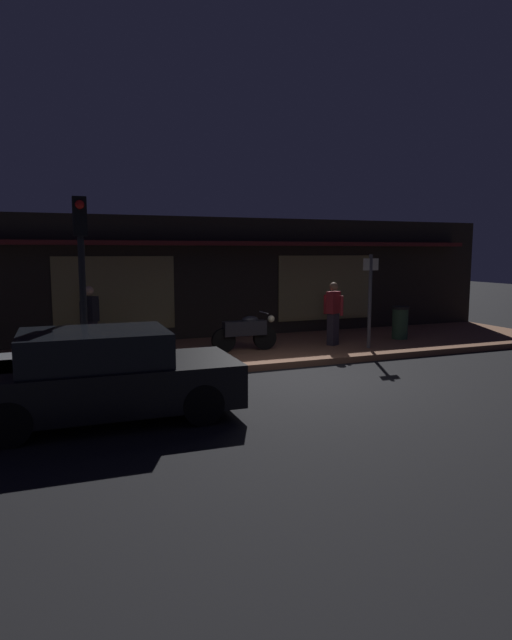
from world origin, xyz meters
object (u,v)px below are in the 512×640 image
object	(u,v)px
bicycle_parked	(106,351)
sign_post	(370,295)
person_photographer	(90,320)
motorcycle	(246,331)
trash_bin	(400,322)
person_bystander	(333,312)
parked_car_far	(103,376)
traffic_light_pole	(82,260)

from	to	relation	value
bicycle_parked	sign_post	xyz separation A→B (m)	(6.55, -0.04, 1.00)
person_photographer	sign_post	size ratio (longest dim) A/B	0.70
motorcycle	person_photographer	distance (m)	3.75
trash_bin	bicycle_parked	bearing A→B (deg)	-173.76
trash_bin	person_photographer	bearing A→B (deg)	176.12
person_bystander	trash_bin	size ratio (longest dim) A/B	1.80
person_bystander	parked_car_far	size ratio (longest dim) A/B	0.40
trash_bin	traffic_light_pole	size ratio (longest dim) A/B	0.26
bicycle_parked	motorcycle	bearing A→B (deg)	12.18
trash_bin	parked_car_far	distance (m)	9.48
motorcycle	trash_bin	world-z (taller)	motorcycle
person_photographer	traffic_light_pole	world-z (taller)	traffic_light_pole
person_photographer	trash_bin	world-z (taller)	person_photographer
motorcycle	person_photographer	bearing A→B (deg)	168.86
parked_car_far	person_bystander	bearing A→B (deg)	31.43
trash_bin	person_bystander	bearing A→B (deg)	-174.88
trash_bin	parked_car_far	world-z (taller)	parked_car_far
person_bystander	sign_post	bearing A→B (deg)	-48.55
bicycle_parked	sign_post	bearing A→B (deg)	-0.32
person_photographer	traffic_light_pole	xyz separation A→B (m)	(-0.31, -2.87, 1.45)
traffic_light_pole	parked_car_far	distance (m)	2.49
motorcycle	person_bystander	distance (m)	2.48
sign_post	trash_bin	bearing A→B (deg)	29.46
person_bystander	sign_post	xyz separation A→B (m)	(0.64, -0.73, 0.48)
motorcycle	trash_bin	distance (m)	4.75
traffic_light_pole	bicycle_parked	bearing A→B (deg)	69.95
motorcycle	parked_car_far	size ratio (longest dim) A/B	0.41
motorcycle	trash_bin	xyz separation A→B (m)	(4.75, 0.15, -0.03)
person_photographer	trash_bin	size ratio (longest dim) A/B	1.80
bicycle_parked	traffic_light_pole	distance (m)	2.47
person_bystander	traffic_light_pole	distance (m)	6.91
person_bystander	parked_car_far	bearing A→B (deg)	-148.57
person_photographer	person_bystander	world-z (taller)	same
trash_bin	motorcycle	bearing A→B (deg)	-178.18
sign_post	trash_bin	distance (m)	2.09
bicycle_parked	sign_post	size ratio (longest dim) A/B	0.60
bicycle_parked	traffic_light_pole	size ratio (longest dim) A/B	0.40
trash_bin	traffic_light_pole	bearing A→B (deg)	-165.21
person_bystander	trash_bin	bearing A→B (deg)	5.12
sign_post	person_photographer	bearing A→B (deg)	167.46
motorcycle	bicycle_parked	world-z (taller)	motorcycle
traffic_light_pole	trash_bin	bearing A→B (deg)	14.79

